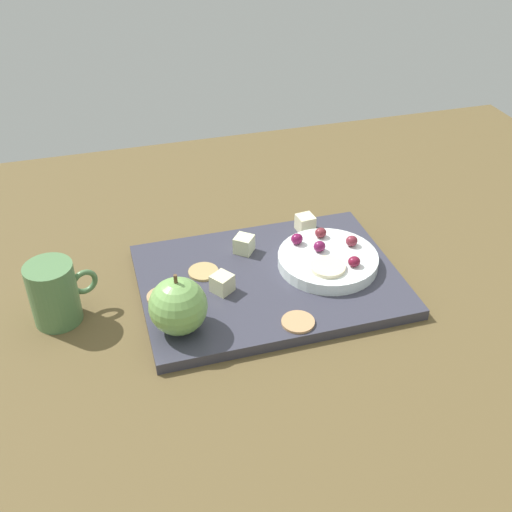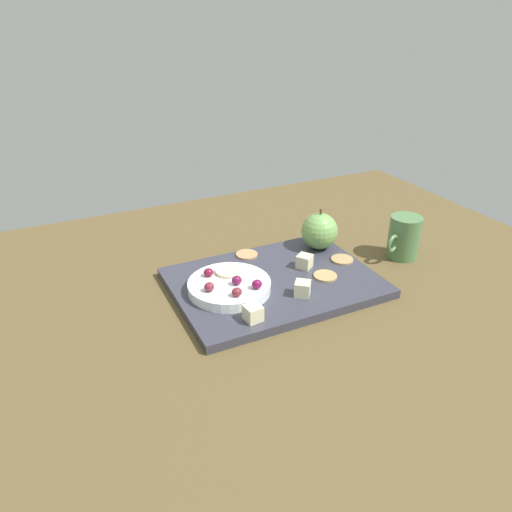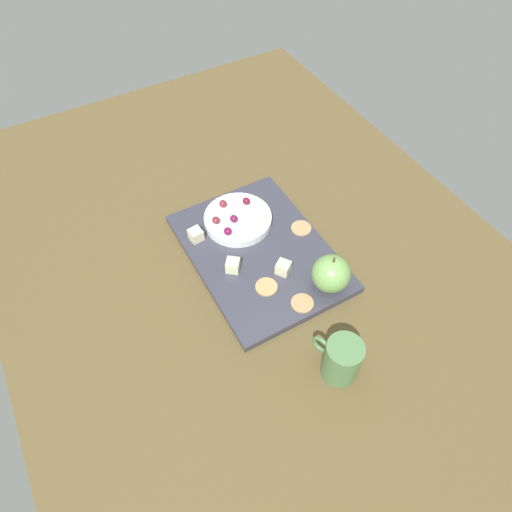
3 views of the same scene
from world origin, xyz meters
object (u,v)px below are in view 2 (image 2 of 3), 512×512
object	(u,v)px
platter	(274,283)
grape_3	(237,281)
grape_1	(208,272)
grape_4	(210,288)
cheese_cube_0	(304,261)
cheese_cube_1	(253,313)
apple_slice_0	(229,271)
cracker_2	(325,276)
apple_whole	(320,231)
cheese_cube_2	(302,289)
grape_2	(237,292)
grape_0	(257,284)
cracker_0	(247,254)
serving_dish	(229,286)
cup	(404,237)
cracker_1	(342,259)

from	to	relation	value
platter	grape_3	xyz separation A→B (cm)	(8.70, 1.89, 3.64)
grape_1	grape_4	distance (cm)	5.85
cheese_cube_0	cheese_cube_1	world-z (taller)	same
apple_slice_0	platter	bearing A→B (deg)	159.31
cracker_2	apple_slice_0	xyz separation A→B (cm)	(17.71, -6.75, 2.01)
grape_1	apple_whole	bearing A→B (deg)	-170.74
cheese_cube_1	grape_1	distance (cm)	14.56
cheese_cube_2	cracker_2	bearing A→B (deg)	-153.00
apple_whole	grape_2	xyz separation A→B (cm)	(25.60, 13.35, -1.27)
grape_3	cheese_cube_0	bearing A→B (deg)	-168.38
cheese_cube_1	grape_4	xyz separation A→B (cm)	(4.41, -8.71, 1.39)
apple_whole	grape_0	size ratio (longest dim) A/B	4.18
apple_whole	cracker_0	distance (cm)	16.73
cheese_cube_1	grape_3	xyz separation A→B (cm)	(-1.01, -8.87, 1.40)
serving_dish	apple_slice_0	distance (cm)	3.78
cheese_cube_0	grape_4	bearing A→B (deg)	9.18
grape_0	apple_slice_0	size ratio (longest dim) A/B	0.36
grape_4	cup	xyz separation A→B (cm)	(-45.37, -1.23, 0.21)
grape_2	serving_dish	bearing A→B (deg)	-97.78
grape_4	apple_whole	bearing A→B (deg)	-161.12
apple_whole	grape_1	distance (cm)	27.97
grape_3	apple_slice_0	size ratio (longest dim) A/B	0.36
cracker_0	apple_slice_0	distance (cm)	11.47
cheese_cube_0	cracker_2	size ratio (longest dim) A/B	0.59
platter	serving_dish	xyz separation A→B (cm)	(9.61, 0.18, 1.82)
apple_whole	cracker_2	size ratio (longest dim) A/B	1.71
platter	grape_2	distance (cm)	12.16
cheese_cube_1	grape_0	xyz separation A→B (cm)	(-3.71, -6.18, 1.42)
grape_2	cup	xyz separation A→B (cm)	(-41.57, -4.53, 0.26)
grape_0	grape_3	xyz separation A→B (cm)	(2.70, -2.69, -0.02)
cheese_cube_0	grape_1	bearing A→B (deg)	-5.80
serving_dish	grape_2	bearing A→B (deg)	82.22
platter	grape_0	size ratio (longest dim) A/B	20.49
serving_dish	cup	world-z (taller)	cup
serving_dish	cup	xyz separation A→B (cm)	(-40.86, 0.64, 2.03)
apple_slice_0	cracker_0	bearing A→B (deg)	-132.18
apple_slice_0	serving_dish	bearing A→B (deg)	67.10
serving_dish	grape_2	world-z (taller)	grape_2
apple_whole	cheese_cube_0	xyz separation A→B (cm)	(7.57, 6.53, -2.60)
apple_whole	grape_3	size ratio (longest dim) A/B	4.18
apple_whole	cheese_cube_2	xyz separation A→B (cm)	(13.35, 15.51, -2.60)
cracker_1	grape_2	distance (cm)	27.60
cracker_0	apple_slice_0	size ratio (longest dim) A/B	0.87
apple_slice_0	grape_0	bearing A→B (deg)	106.19
grape_2	platter	bearing A→B (deg)	-152.64
apple_slice_0	grape_2	bearing A→B (deg)	76.09
serving_dish	grape_2	xyz separation A→B (cm)	(0.71, 5.16, 1.76)
serving_dish	apple_whole	distance (cm)	26.38
cheese_cube_2	cracker_0	xyz separation A→B (cm)	(2.57, -18.97, -1.18)
cheese_cube_0	cracker_2	xyz separation A→B (cm)	(-1.78, 5.13, -1.18)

